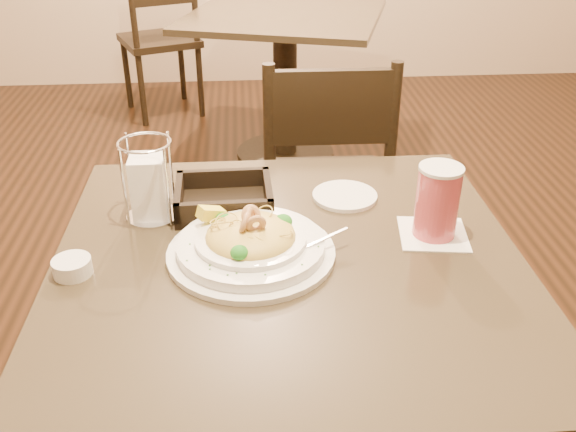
{
  "coord_description": "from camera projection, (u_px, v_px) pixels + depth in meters",
  "views": [
    {
      "loc": [
        -0.08,
        -1.03,
        1.44
      ],
      "look_at": [
        0.0,
        0.02,
        0.84
      ],
      "focal_mm": 40.0,
      "sensor_mm": 36.0,
      "label": 1
    }
  ],
  "objects": [
    {
      "name": "drink_glass",
      "position": [
        437.0,
        202.0,
        1.26
      ],
      "size": [
        0.15,
        0.15,
        0.15
      ],
      "rotation": [
        0.0,
        0.0,
        -0.13
      ],
      "color": "white",
      "rests_on": "main_table"
    },
    {
      "name": "dining_chair_near",
      "position": [
        324.0,
        182.0,
        2.1
      ],
      "size": [
        0.43,
        0.43,
        0.93
      ],
      "rotation": [
        0.0,
        0.0,
        3.13
      ],
      "color": "black",
      "rests_on": "ground"
    },
    {
      "name": "napkin_caddy",
      "position": [
        149.0,
        185.0,
        1.33
      ],
      "size": [
        0.11,
        0.11,
        0.18
      ],
      "rotation": [
        0.0,
        0.0,
        -0.19
      ],
      "color": "silver",
      "rests_on": "main_table"
    },
    {
      "name": "pasta_bowl",
      "position": [
        251.0,
        242.0,
        1.22
      ],
      "size": [
        0.35,
        0.32,
        0.1
      ],
      "rotation": [
        0.0,
        0.0,
        0.4
      ],
      "color": "white",
      "rests_on": "main_table"
    },
    {
      "name": "background_table",
      "position": [
        285.0,
        61.0,
        3.23
      ],
      "size": [
        1.12,
        1.12,
        0.76
      ],
      "rotation": [
        0.0,
        0.0,
        -0.29
      ],
      "color": "black",
      "rests_on": "ground"
    },
    {
      "name": "side_plate",
      "position": [
        345.0,
        196.0,
        1.44
      ],
      "size": [
        0.18,
        0.18,
        0.01
      ],
      "primitive_type": "cylinder",
      "rotation": [
        0.0,
        0.0,
        0.23
      ],
      "color": "white",
      "rests_on": "main_table"
    },
    {
      "name": "main_table",
      "position": [
        289.0,
        353.0,
        1.35
      ],
      "size": [
        0.9,
        0.9,
        0.76
      ],
      "color": "black",
      "rests_on": "ground"
    },
    {
      "name": "dining_chair_far",
      "position": [
        161.0,
        34.0,
        3.79
      ],
      "size": [
        0.55,
        0.55,
        0.93
      ],
      "rotation": [
        0.0,
        0.0,
        3.53
      ],
      "color": "black",
      "rests_on": "ground"
    },
    {
      "name": "butter_ramekin",
      "position": [
        72.0,
        267.0,
        1.17
      ],
      "size": [
        0.08,
        0.08,
        0.03
      ],
      "primitive_type": "cylinder",
      "rotation": [
        0.0,
        0.0,
        0.13
      ],
      "color": "white",
      "rests_on": "main_table"
    },
    {
      "name": "bread_basket",
      "position": [
        224.0,
        200.0,
        1.39
      ],
      "size": [
        0.21,
        0.17,
        0.06
      ],
      "rotation": [
        0.0,
        0.0,
        0.02
      ],
      "color": "black",
      "rests_on": "main_table"
    }
  ]
}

